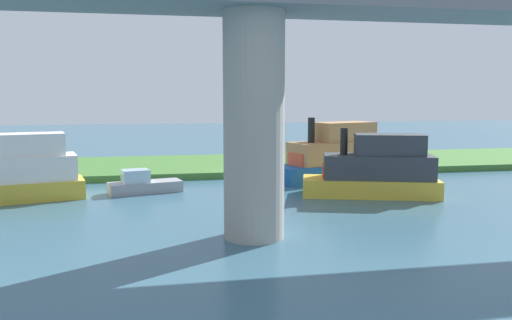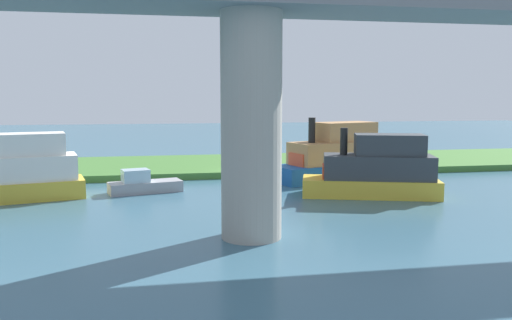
# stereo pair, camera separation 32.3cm
# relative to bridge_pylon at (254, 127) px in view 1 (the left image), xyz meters

# --- Properties ---
(ground_plane) EXTENTS (160.00, 160.00, 0.00)m
(ground_plane) POSITION_rel_bridge_pylon_xyz_m (-2.82, -16.01, -4.80)
(ground_plane) COLOR #386075
(grassy_bank) EXTENTS (80.00, 12.00, 0.50)m
(grassy_bank) POSITION_rel_bridge_pylon_xyz_m (-2.82, -22.01, -4.55)
(grassy_bank) COLOR #427533
(grassy_bank) RESTS_ON ground
(bridge_pylon) EXTENTS (2.60, 2.60, 9.60)m
(bridge_pylon) POSITION_rel_bridge_pylon_xyz_m (0.00, 0.00, 0.00)
(bridge_pylon) COLOR #9E998E
(bridge_pylon) RESTS_ON ground
(person_on_bank) EXTENTS (0.39, 0.39, 1.39)m
(person_on_bank) POSITION_rel_bridge_pylon_xyz_m (-6.56, -19.12, -3.60)
(person_on_bank) COLOR #2D334C
(person_on_bank) RESTS_ON grassy_bank
(mooring_post) EXTENTS (0.20, 0.20, 0.95)m
(mooring_post) POSITION_rel_bridge_pylon_xyz_m (-7.19, -16.79, -3.83)
(mooring_post) COLOR brown
(mooring_post) RESTS_ON grassy_bank
(pontoon_yellow) EXTENTS (9.46, 5.78, 4.59)m
(pontoon_yellow) POSITION_rel_bridge_pylon_xyz_m (-8.84, -14.57, -3.10)
(pontoon_yellow) COLOR #195199
(pontoon_yellow) RESTS_ON ground
(riverboat_paddlewheel) EXTENTS (8.85, 4.66, 4.31)m
(riverboat_paddlewheel) POSITION_rel_bridge_pylon_xyz_m (12.36, -10.56, -3.21)
(riverboat_paddlewheel) COLOR gold
(riverboat_paddlewheel) RESTS_ON ground
(skiff_small) EXTENTS (8.62, 5.00, 4.18)m
(skiff_small) POSITION_rel_bridge_pylon_xyz_m (-9.06, -7.79, -3.25)
(skiff_small) COLOR gold
(skiff_small) RESTS_ON ground
(motorboat_red) EXTENTS (4.79, 2.66, 1.51)m
(motorboat_red) POSITION_rel_bridge_pylon_xyz_m (4.95, -11.62, -4.26)
(motorboat_red) COLOR #99999E
(motorboat_red) RESTS_ON ground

